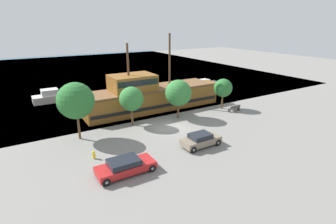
% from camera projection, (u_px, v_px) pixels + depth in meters
% --- Properties ---
extents(ground_plane, '(160.00, 160.00, 0.00)m').
position_uv_depth(ground_plane, '(171.00, 127.00, 30.74)').
color(ground_plane, gray).
extents(water_surface, '(80.00, 80.00, 0.00)m').
position_uv_depth(water_surface, '(80.00, 72.00, 66.43)').
color(water_surface, '#33566B').
rests_on(water_surface, ground).
extents(pirate_ship, '(20.81, 5.23, 10.33)m').
position_uv_depth(pirate_ship, '(150.00, 96.00, 37.04)').
color(pirate_ship, brown).
rests_on(pirate_ship, water_surface).
extents(moored_boat_dockside, '(5.97, 2.31, 2.02)m').
position_uv_depth(moored_boat_dockside, '(53.00, 97.00, 40.72)').
color(moored_boat_dockside, '#B7B2A8').
rests_on(moored_boat_dockside, water_surface).
extents(moored_boat_outer, '(6.46, 2.11, 1.66)m').
position_uv_depth(moored_boat_outer, '(204.00, 85.00, 49.24)').
color(moored_boat_outer, '#2D333D').
rests_on(moored_boat_outer, water_surface).
extents(parked_car_curb_front, '(3.99, 1.78, 1.36)m').
position_uv_depth(parked_car_curb_front, '(201.00, 140.00, 25.84)').
color(parked_car_curb_front, '#7F705B').
rests_on(parked_car_curb_front, ground_plane).
extents(parked_car_curb_mid, '(4.76, 2.01, 1.30)m').
position_uv_depth(parked_car_curb_mid, '(125.00, 166.00, 21.12)').
color(parked_car_curb_mid, '#B21E1E').
rests_on(parked_car_curb_mid, ground_plane).
extents(fire_hydrant, '(0.42, 0.25, 0.76)m').
position_uv_depth(fire_hydrant, '(94.00, 154.00, 23.54)').
color(fire_hydrant, yellow).
rests_on(fire_hydrant, ground_plane).
extents(bench_promenade_east, '(1.86, 0.45, 0.85)m').
position_uv_depth(bench_promenade_east, '(234.00, 108.00, 36.28)').
color(bench_promenade_east, '#4C4742').
rests_on(bench_promenade_east, ground_plane).
extents(tree_row_east, '(3.75, 3.75, 6.06)m').
position_uv_depth(tree_row_east, '(76.00, 101.00, 26.42)').
color(tree_row_east, brown).
rests_on(tree_row_east, ground_plane).
extents(tree_row_mideast, '(2.85, 2.85, 4.69)m').
position_uv_depth(tree_row_mideast, '(131.00, 99.00, 30.46)').
color(tree_row_mideast, brown).
rests_on(tree_row_mideast, ground_plane).
extents(tree_row_midwest, '(3.33, 3.33, 4.97)m').
position_uv_depth(tree_row_midwest, '(178.00, 93.00, 32.85)').
color(tree_row_midwest, brown).
rests_on(tree_row_midwest, ground_plane).
extents(tree_row_west, '(2.56, 2.56, 4.32)m').
position_uv_depth(tree_row_west, '(223.00, 88.00, 36.57)').
color(tree_row_west, brown).
rests_on(tree_row_west, ground_plane).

